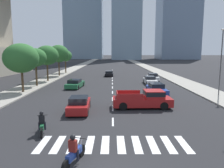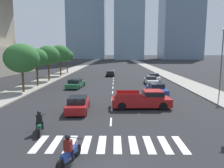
{
  "view_description": "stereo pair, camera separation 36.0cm",
  "coord_description": "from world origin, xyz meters",
  "px_view_note": "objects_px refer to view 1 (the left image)",
  "views": [
    {
      "loc": [
        -0.07,
        -7.66,
        5.2
      ],
      "look_at": [
        0.0,
        13.94,
        2.0
      ],
      "focal_mm": 34.35,
      "sensor_mm": 36.0,
      "label": 1
    },
    {
      "loc": [
        0.29,
        -7.66,
        5.2
      ],
      "look_at": [
        0.0,
        13.94,
        2.0
      ],
      "focal_mm": 34.35,
      "sensor_mm": 36.0,
      "label": 2
    }
  ],
  "objects_px": {
    "street_lamp_east": "(220,57)",
    "street_tree_second": "(35,58)",
    "motorcycle_trailing": "(41,124)",
    "sedan_green_0": "(74,84)",
    "sedan_white_4": "(149,80)",
    "sedan_white_5": "(152,77)",
    "sedan_blue_1": "(156,89)",
    "sedan_black_2": "(108,74)",
    "pickup_truck": "(144,99)",
    "sedan_red_3": "(78,105)",
    "street_tree_fourth": "(58,54)",
    "street_tree_fifth": "(65,56)",
    "street_tree_nearest": "(20,58)",
    "street_tree_third": "(46,55)",
    "motorcycle_lead": "(73,153)"
  },
  "relations": [
    {
      "from": "sedan_white_5",
      "to": "street_tree_fifth",
      "type": "bearing_deg",
      "value": -122.71
    },
    {
      "from": "sedan_black_2",
      "to": "street_tree_fourth",
      "type": "relative_size",
      "value": 0.65
    },
    {
      "from": "sedan_white_4",
      "to": "street_tree_third",
      "type": "height_order",
      "value": "street_tree_third"
    },
    {
      "from": "sedan_red_3",
      "to": "street_tree_nearest",
      "type": "relative_size",
      "value": 0.69
    },
    {
      "from": "sedan_green_0",
      "to": "sedan_red_3",
      "type": "height_order",
      "value": "sedan_red_3"
    },
    {
      "from": "sedan_green_0",
      "to": "street_tree_fourth",
      "type": "distance_m",
      "value": 16.96
    },
    {
      "from": "motorcycle_lead",
      "to": "sedan_blue_1",
      "type": "height_order",
      "value": "motorcycle_lead"
    },
    {
      "from": "pickup_truck",
      "to": "sedan_white_5",
      "type": "relative_size",
      "value": 1.23
    },
    {
      "from": "sedan_white_5",
      "to": "sedan_blue_1",
      "type": "bearing_deg",
      "value": -7.1
    },
    {
      "from": "sedan_white_4",
      "to": "street_tree_fifth",
      "type": "distance_m",
      "value": 25.77
    },
    {
      "from": "sedan_blue_1",
      "to": "street_tree_third",
      "type": "relative_size",
      "value": 0.78
    },
    {
      "from": "motorcycle_trailing",
      "to": "street_tree_second",
      "type": "distance_m",
      "value": 20.76
    },
    {
      "from": "sedan_white_4",
      "to": "street_tree_nearest",
      "type": "bearing_deg",
      "value": -66.62
    },
    {
      "from": "sedan_blue_1",
      "to": "sedan_black_2",
      "type": "height_order",
      "value": "sedan_blue_1"
    },
    {
      "from": "sedan_black_2",
      "to": "sedan_white_5",
      "type": "xyz_separation_m",
      "value": [
        8.35,
        -6.91,
        0.04
      ]
    },
    {
      "from": "pickup_truck",
      "to": "sedan_red_3",
      "type": "height_order",
      "value": "pickup_truck"
    },
    {
      "from": "street_tree_fourth",
      "to": "pickup_truck",
      "type": "bearing_deg",
      "value": -61.35
    },
    {
      "from": "sedan_blue_1",
      "to": "sedan_white_4",
      "type": "relative_size",
      "value": 1.03
    },
    {
      "from": "street_tree_fifth",
      "to": "sedan_black_2",
      "type": "bearing_deg",
      "value": -30.13
    },
    {
      "from": "street_tree_third",
      "to": "street_tree_fourth",
      "type": "relative_size",
      "value": 0.94
    },
    {
      "from": "motorcycle_lead",
      "to": "pickup_truck",
      "type": "height_order",
      "value": "pickup_truck"
    },
    {
      "from": "street_tree_fifth",
      "to": "motorcycle_trailing",
      "type": "bearing_deg",
      "value": -80.06
    },
    {
      "from": "street_lamp_east",
      "to": "street_tree_fifth",
      "type": "bearing_deg",
      "value": 130.86
    },
    {
      "from": "street_tree_nearest",
      "to": "street_tree_fourth",
      "type": "bearing_deg",
      "value": 90.0
    },
    {
      "from": "street_tree_nearest",
      "to": "street_tree_third",
      "type": "relative_size",
      "value": 0.99
    },
    {
      "from": "motorcycle_trailing",
      "to": "sedan_blue_1",
      "type": "height_order",
      "value": "motorcycle_trailing"
    },
    {
      "from": "sedan_white_4",
      "to": "street_tree_fourth",
      "type": "relative_size",
      "value": 0.71
    },
    {
      "from": "motorcycle_trailing",
      "to": "street_tree_fifth",
      "type": "bearing_deg",
      "value": -5.41
    },
    {
      "from": "sedan_red_3",
      "to": "street_tree_fifth",
      "type": "height_order",
      "value": "street_tree_fifth"
    },
    {
      "from": "sedan_green_0",
      "to": "street_tree_second",
      "type": "height_order",
      "value": "street_tree_second"
    },
    {
      "from": "street_tree_third",
      "to": "street_lamp_east",
      "type": "bearing_deg",
      "value": -28.17
    },
    {
      "from": "motorcycle_trailing",
      "to": "street_lamp_east",
      "type": "bearing_deg",
      "value": -70.93
    },
    {
      "from": "motorcycle_lead",
      "to": "street_tree_fifth",
      "type": "distance_m",
      "value": 45.11
    },
    {
      "from": "motorcycle_lead",
      "to": "street_lamp_east",
      "type": "bearing_deg",
      "value": -25.58
    },
    {
      "from": "sedan_black_2",
      "to": "sedan_red_3",
      "type": "bearing_deg",
      "value": 175.58
    },
    {
      "from": "motorcycle_trailing",
      "to": "street_tree_fourth",
      "type": "xyz_separation_m",
      "value": [
        -7.0,
        33.26,
        4.33
      ]
    },
    {
      "from": "motorcycle_trailing",
      "to": "sedan_green_0",
      "type": "distance_m",
      "value": 18.04
    },
    {
      "from": "street_lamp_east",
      "to": "street_tree_second",
      "type": "height_order",
      "value": "street_lamp_east"
    },
    {
      "from": "street_lamp_east",
      "to": "street_tree_third",
      "type": "relative_size",
      "value": 1.24
    },
    {
      "from": "sedan_black_2",
      "to": "street_tree_nearest",
      "type": "bearing_deg",
      "value": 151.12
    },
    {
      "from": "motorcycle_lead",
      "to": "street_lamp_east",
      "type": "relative_size",
      "value": 0.28
    },
    {
      "from": "street_tree_third",
      "to": "sedan_red_3",
      "type": "bearing_deg",
      "value": -66.38
    },
    {
      "from": "sedan_white_4",
      "to": "sedan_white_5",
      "type": "height_order",
      "value": "sedan_white_4"
    },
    {
      "from": "sedan_green_0",
      "to": "street_tree_third",
      "type": "relative_size",
      "value": 0.78
    },
    {
      "from": "sedan_black_2",
      "to": "sedan_white_4",
      "type": "bearing_deg",
      "value": -149.68
    },
    {
      "from": "street_lamp_east",
      "to": "street_tree_fourth",
      "type": "distance_m",
      "value": 32.38
    },
    {
      "from": "sedan_black_2",
      "to": "street_lamp_east",
      "type": "relative_size",
      "value": 0.56
    },
    {
      "from": "sedan_black_2",
      "to": "sedan_white_4",
      "type": "relative_size",
      "value": 0.92
    },
    {
      "from": "sedan_white_4",
      "to": "pickup_truck",
      "type": "bearing_deg",
      "value": -11.81
    },
    {
      "from": "street_lamp_east",
      "to": "street_tree_nearest",
      "type": "xyz_separation_m",
      "value": [
        -24.3,
        2.14,
        -0.16
      ]
    }
  ]
}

